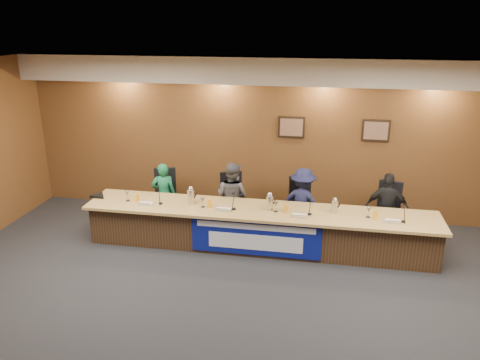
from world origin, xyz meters
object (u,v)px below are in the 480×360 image
object	(u,v)px
office_chair_c	(302,209)
office_chair_a	(166,200)
banner	(255,238)
office_chair_d	(385,215)
carafe_left	(191,197)
carafe_right	(335,207)
speakerphone	(99,196)
dais_body	(259,229)
office_chair_b	(233,205)
panelist_b	(232,197)
carafe_mid	(270,203)
panelist_d	(387,208)
panelist_c	(302,203)
panelist_a	(164,195)

from	to	relation	value
office_chair_c	office_chair_a	bearing A→B (deg)	160.65
banner	office_chair_d	size ratio (longest dim) A/B	4.58
office_chair_a	office_chair_c	xyz separation A→B (m)	(2.67, 0.00, 0.00)
carafe_left	carafe_right	world-z (taller)	carafe_left
speakerphone	dais_body	bearing A→B (deg)	0.23
office_chair_b	office_chair_c	world-z (taller)	same
panelist_b	carafe_mid	xyz separation A→B (m)	(0.79, -0.68, 0.20)
panelist_d	carafe_left	distance (m)	3.50
dais_body	carafe_right	size ratio (longest dim) A/B	26.94
dais_body	office_chair_c	size ratio (longest dim) A/B	12.50
panelist_c	office_chair_a	xyz separation A→B (m)	(-2.67, 0.10, -0.18)
carafe_left	speakerphone	size ratio (longest dim) A/B	0.82
banner	carafe_right	distance (m)	1.44
dais_body	carafe_left	world-z (taller)	carafe_left
panelist_d	panelist_b	bearing A→B (deg)	3.54
panelist_b	carafe_mid	size ratio (longest dim) A/B	5.15
office_chair_d	speakerphone	xyz separation A→B (m)	(-5.20, -0.73, 0.30)
dais_body	office_chair_b	bearing A→B (deg)	129.87
panelist_b	office_chair_c	bearing A→B (deg)	-152.81
office_chair_d	speakerphone	distance (m)	5.26
office_chair_d	carafe_left	world-z (taller)	carafe_left
office_chair_a	dais_body	bearing A→B (deg)	-37.54
office_chair_a	panelist_c	bearing A→B (deg)	-19.44
panelist_b	panelist_d	xyz separation A→B (m)	(2.82, 0.00, -0.02)
office_chair_b	panelist_d	bearing A→B (deg)	-24.44
panelist_a	carafe_right	size ratio (longest dim) A/B	5.68
banner	speakerphone	bearing A→B (deg)	172.31
speakerphone	panelist_d	bearing A→B (deg)	6.94
panelist_a	carafe_mid	size ratio (longest dim) A/B	4.81
banner	carafe_left	xyz separation A→B (m)	(-1.22, 0.40, 0.50)
banner	office_chair_a	bearing A→B (deg)	149.85
office_chair_b	panelist_a	bearing A→B (deg)	161.81
panelist_a	carafe_left	xyz separation A→B (m)	(0.74, -0.64, 0.25)
panelist_a	office_chair_b	distance (m)	1.37
dais_body	panelist_d	bearing A→B (deg)	15.65
panelist_c	office_chair_d	bearing A→B (deg)	-160.33
panelist_d	office_chair_c	bearing A→B (deg)	-0.28
panelist_c	carafe_mid	bearing A→B (deg)	67.95
panelist_b	dais_body	bearing A→B (deg)	156.98
panelist_d	carafe_right	bearing A→B (deg)	36.09
banner	carafe_right	world-z (taller)	carafe_right
speakerphone	office_chair_a	bearing A→B (deg)	35.47
office_chair_b	office_chair_c	xyz separation A→B (m)	(1.32, 0.00, 0.00)
office_chair_b	speakerphone	distance (m)	2.51
panelist_b	office_chair_b	distance (m)	0.22
panelist_a	office_chair_a	xyz separation A→B (m)	(0.00, 0.10, -0.15)
carafe_right	panelist_d	bearing A→B (deg)	32.56
speakerphone	carafe_left	bearing A→B (deg)	-0.25
panelist_a	carafe_right	distance (m)	3.30
panelist_b	carafe_mid	world-z (taller)	panelist_b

